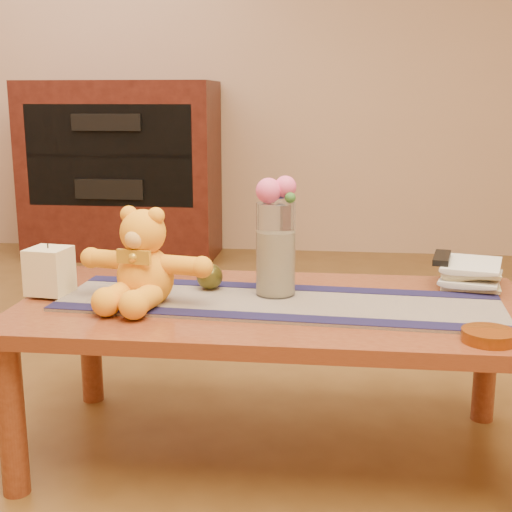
# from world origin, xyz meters

# --- Properties ---
(floor) EXTENTS (5.50, 5.50, 0.00)m
(floor) POSITION_xyz_m (0.00, 0.00, 0.00)
(floor) COLOR brown
(floor) RESTS_ON ground
(wall_back) EXTENTS (5.50, 0.00, 5.50)m
(wall_back) POSITION_xyz_m (0.00, 2.75, 1.35)
(wall_back) COLOR tan
(wall_back) RESTS_ON floor
(coffee_table_top) EXTENTS (1.40, 0.70, 0.04)m
(coffee_table_top) POSITION_xyz_m (0.00, 0.00, 0.43)
(coffee_table_top) COLOR #612A17
(coffee_table_top) RESTS_ON floor
(table_leg_fl) EXTENTS (0.07, 0.07, 0.41)m
(table_leg_fl) POSITION_xyz_m (-0.64, -0.29, 0.21)
(table_leg_fl) COLOR #612A17
(table_leg_fl) RESTS_ON floor
(table_leg_bl) EXTENTS (0.07, 0.07, 0.41)m
(table_leg_bl) POSITION_xyz_m (-0.64, 0.29, 0.21)
(table_leg_bl) COLOR #612A17
(table_leg_bl) RESTS_ON floor
(table_leg_br) EXTENTS (0.07, 0.07, 0.41)m
(table_leg_br) POSITION_xyz_m (0.64, 0.29, 0.21)
(table_leg_br) COLOR #612A17
(table_leg_br) RESTS_ON floor
(persian_runner) EXTENTS (1.22, 0.42, 0.01)m
(persian_runner) POSITION_xyz_m (0.01, -0.01, 0.45)
(persian_runner) COLOR #1D1948
(persian_runner) RESTS_ON coffee_table_top
(runner_border_near) EXTENTS (1.20, 0.13, 0.00)m
(runner_border_near) POSITION_xyz_m (0.00, -0.16, 0.46)
(runner_border_near) COLOR #151339
(runner_border_near) RESTS_ON persian_runner
(runner_border_far) EXTENTS (1.20, 0.13, 0.00)m
(runner_border_far) POSITION_xyz_m (0.02, 0.13, 0.46)
(runner_border_far) COLOR #151339
(runner_border_far) RESTS_ON persian_runner
(teddy_bear) EXTENTS (0.42, 0.37, 0.24)m
(teddy_bear) POSITION_xyz_m (-0.35, -0.05, 0.58)
(teddy_bear) COLOR #FFA320
(teddy_bear) RESTS_ON persian_runner
(pillar_candle) EXTENTS (0.12, 0.12, 0.13)m
(pillar_candle) POSITION_xyz_m (-0.64, -0.00, 0.52)
(pillar_candle) COLOR #F6E6B5
(pillar_candle) RESTS_ON persian_runner
(candle_wick) EXTENTS (0.00, 0.00, 0.01)m
(candle_wick) POSITION_xyz_m (-0.64, -0.00, 0.59)
(candle_wick) COLOR black
(candle_wick) RESTS_ON pillar_candle
(glass_vase) EXTENTS (0.11, 0.11, 0.26)m
(glass_vase) POSITION_xyz_m (-0.00, 0.06, 0.59)
(glass_vase) COLOR silver
(glass_vase) RESTS_ON persian_runner
(potpourri_fill) EXTENTS (0.09, 0.09, 0.18)m
(potpourri_fill) POSITION_xyz_m (-0.00, 0.06, 0.55)
(potpourri_fill) COLOR beige
(potpourri_fill) RESTS_ON glass_vase
(rose_left) EXTENTS (0.07, 0.07, 0.07)m
(rose_left) POSITION_xyz_m (-0.02, 0.05, 0.75)
(rose_left) COLOR #F05597
(rose_left) RESTS_ON glass_vase
(rose_right) EXTENTS (0.06, 0.06, 0.06)m
(rose_right) POSITION_xyz_m (0.02, 0.06, 0.76)
(rose_right) COLOR #F05597
(rose_right) RESTS_ON glass_vase
(blue_flower_back) EXTENTS (0.04, 0.04, 0.04)m
(blue_flower_back) POSITION_xyz_m (0.01, 0.09, 0.75)
(blue_flower_back) COLOR #4F50AB
(blue_flower_back) RESTS_ON glass_vase
(blue_flower_side) EXTENTS (0.04, 0.04, 0.04)m
(blue_flower_side) POSITION_xyz_m (-0.03, 0.08, 0.74)
(blue_flower_side) COLOR #4F50AB
(blue_flower_side) RESTS_ON glass_vase
(leaf_sprig) EXTENTS (0.03, 0.03, 0.03)m
(leaf_sprig) POSITION_xyz_m (0.04, 0.04, 0.74)
(leaf_sprig) COLOR #33662D
(leaf_sprig) RESTS_ON glass_vase
(bronze_ball) EXTENTS (0.09, 0.09, 0.08)m
(bronze_ball) POSITION_xyz_m (-0.20, 0.09, 0.50)
(bronze_ball) COLOR #444116
(bronze_ball) RESTS_ON persian_runner
(book_bottom) EXTENTS (0.20, 0.24, 0.02)m
(book_bottom) POSITION_xyz_m (0.48, 0.25, 0.46)
(book_bottom) COLOR beige
(book_bottom) RESTS_ON coffee_table_top
(book_lower) EXTENTS (0.22, 0.26, 0.02)m
(book_lower) POSITION_xyz_m (0.49, 0.24, 0.48)
(book_lower) COLOR beige
(book_lower) RESTS_ON book_bottom
(book_upper) EXTENTS (0.19, 0.24, 0.02)m
(book_upper) POSITION_xyz_m (0.48, 0.25, 0.50)
(book_upper) COLOR beige
(book_upper) RESTS_ON book_lower
(book_top) EXTENTS (0.21, 0.26, 0.02)m
(book_top) POSITION_xyz_m (0.48, 0.25, 0.52)
(book_top) COLOR beige
(book_top) RESTS_ON book_upper
(tv_remote) EXTENTS (0.08, 0.17, 0.02)m
(tv_remote) POSITION_xyz_m (0.48, 0.24, 0.54)
(tv_remote) COLOR black
(tv_remote) RESTS_ON book_top
(amber_dish) EXTENTS (0.16, 0.16, 0.03)m
(amber_dish) POSITION_xyz_m (0.52, -0.26, 0.46)
(amber_dish) COLOR #BF5914
(amber_dish) RESTS_ON coffee_table_top
(media_cabinet) EXTENTS (1.20, 0.50, 1.10)m
(media_cabinet) POSITION_xyz_m (-1.20, 2.48, 0.55)
(media_cabinet) COLOR black
(media_cabinet) RESTS_ON floor
(cabinet_cavity) EXTENTS (1.02, 0.03, 0.61)m
(cabinet_cavity) POSITION_xyz_m (-1.20, 2.25, 0.66)
(cabinet_cavity) COLOR black
(cabinet_cavity) RESTS_ON media_cabinet
(cabinet_shelf) EXTENTS (1.02, 0.20, 0.02)m
(cabinet_shelf) POSITION_xyz_m (-1.20, 2.33, 0.66)
(cabinet_shelf) COLOR black
(cabinet_shelf) RESTS_ON media_cabinet
(stereo_upper) EXTENTS (0.42, 0.28, 0.10)m
(stereo_upper) POSITION_xyz_m (-1.20, 2.35, 0.86)
(stereo_upper) COLOR black
(stereo_upper) RESTS_ON media_cabinet
(stereo_lower) EXTENTS (0.42, 0.28, 0.12)m
(stereo_lower) POSITION_xyz_m (-1.20, 2.35, 0.46)
(stereo_lower) COLOR black
(stereo_lower) RESTS_ON media_cabinet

